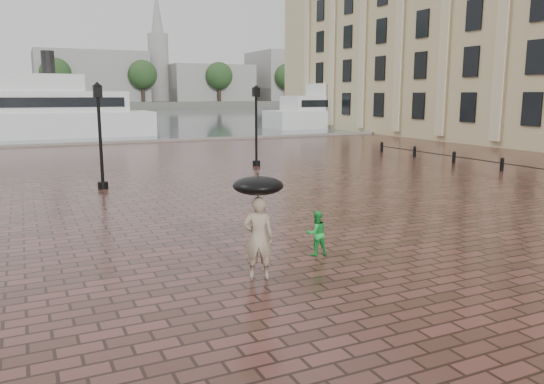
{
  "coord_description": "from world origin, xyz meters",
  "views": [
    {
      "loc": [
        -8.99,
        -13.6,
        4.01
      ],
      "look_at": [
        -2.95,
        -0.76,
        1.4
      ],
      "focal_mm": 35.0,
      "sensor_mm": 36.0,
      "label": 1
    }
  ],
  "objects_px": {
    "ferry_near": "(18,112)",
    "child_pedestrian": "(316,233)",
    "ferry_far": "(350,109)",
    "adult_pedestrian": "(258,238)",
    "street_lamps": "(106,127)"
  },
  "relations": [
    {
      "from": "adult_pedestrian",
      "to": "ferry_far",
      "type": "height_order",
      "value": "ferry_far"
    },
    {
      "from": "ferry_near",
      "to": "child_pedestrian",
      "type": "bearing_deg",
      "value": -80.78
    },
    {
      "from": "adult_pedestrian",
      "to": "ferry_far",
      "type": "bearing_deg",
      "value": -101.61
    },
    {
      "from": "street_lamps",
      "to": "ferry_far",
      "type": "distance_m",
      "value": 43.71
    },
    {
      "from": "child_pedestrian",
      "to": "ferry_near",
      "type": "bearing_deg",
      "value": -76.65
    },
    {
      "from": "adult_pedestrian",
      "to": "ferry_far",
      "type": "relative_size",
      "value": 0.08
    },
    {
      "from": "ferry_near",
      "to": "ferry_far",
      "type": "relative_size",
      "value": 1.11
    },
    {
      "from": "adult_pedestrian",
      "to": "child_pedestrian",
      "type": "height_order",
      "value": "adult_pedestrian"
    },
    {
      "from": "street_lamps",
      "to": "adult_pedestrian",
      "type": "height_order",
      "value": "street_lamps"
    },
    {
      "from": "adult_pedestrian",
      "to": "ferry_near",
      "type": "distance_m",
      "value": 44.82
    },
    {
      "from": "child_pedestrian",
      "to": "ferry_near",
      "type": "xyz_separation_m",
      "value": [
        -6.78,
        43.58,
        1.84
      ]
    },
    {
      "from": "adult_pedestrian",
      "to": "child_pedestrian",
      "type": "relative_size",
      "value": 1.61
    },
    {
      "from": "street_lamps",
      "to": "adult_pedestrian",
      "type": "relative_size",
      "value": 8.36
    },
    {
      "from": "ferry_near",
      "to": "adult_pedestrian",
      "type": "bearing_deg",
      "value": -83.52
    },
    {
      "from": "ferry_near",
      "to": "ferry_far",
      "type": "xyz_separation_m",
      "value": [
        37.89,
        2.02,
        -0.24
      ]
    }
  ]
}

